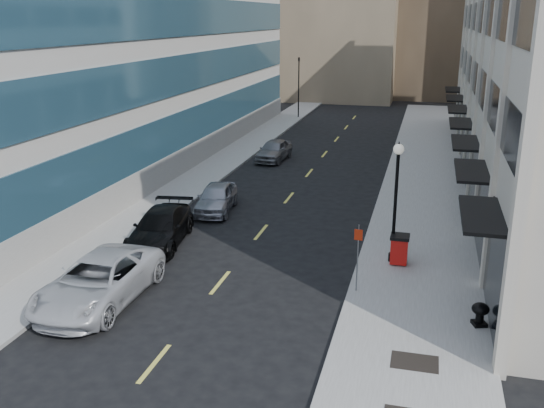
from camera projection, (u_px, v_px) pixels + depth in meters
The scene contains 17 objects.
ground at pixel (123, 402), 16.41m from camera, with size 160.00×160.00×0.00m, color black.
sidewalk_right at pixel (423, 206), 33.07m from camera, with size 5.00×80.00×0.15m, color gray.
sidewalk_left at pixel (184, 189), 36.43m from camera, with size 3.00×80.00×0.15m, color gray.
building_left at pixel (90, 17), 42.23m from camera, with size 16.14×46.00×20.00m.
skyline_tan_far at pixel (286, 9), 88.60m from camera, with size 12.00×14.00×22.00m, color #988263.
skyline_stone at pixel (530, 16), 70.12m from camera, with size 10.00×14.00×20.00m, color #B4A999.
grate_far at pixel (415, 362), 18.05m from camera, with size 1.40×1.00×0.01m, color black.
road_centerline at pixel (276, 213), 32.12m from camera, with size 0.15×68.20×0.01m.
traffic_signal at pixel (299, 61), 60.40m from camera, with size 0.66×0.66×6.98m.
car_white_van at pixel (99, 281), 21.91m from camera, with size 2.82×6.11×1.70m, color silver.
car_black_pickup at pixel (160, 228), 27.64m from camera, with size 2.18×5.37×1.56m, color black.
car_silver_sedan at pixel (216, 198), 32.29m from camera, with size 1.77×4.41×1.50m, color #9C9EA5.
car_grey_sedan at pixel (274, 150), 43.76m from camera, with size 1.78×4.41×1.50m, color gray.
trash_bin at pixel (399, 248), 25.05m from camera, with size 0.78×0.87×1.26m.
lamppost at pixel (396, 192), 24.61m from camera, with size 0.43×0.43×5.14m.
sign_post at pixel (358, 249), 22.26m from camera, with size 0.31×0.08×2.62m.
urn_planter at pixel (480, 312), 20.07m from camera, with size 0.58×0.58×0.80m.
Camera 1 is at (7.46, -12.60, 10.01)m, focal length 40.00 mm.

